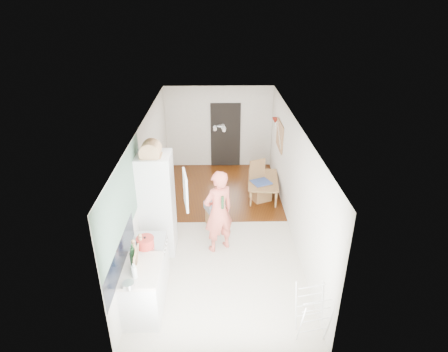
{
  "coord_description": "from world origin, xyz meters",
  "views": [
    {
      "loc": [
        -0.06,
        -7.3,
        4.85
      ],
      "look_at": [
        0.09,
        0.2,
        1.21
      ],
      "focal_mm": 30.0,
      "sensor_mm": 36.0,
      "label": 1
    }
  ],
  "objects_px": {
    "stool": "(214,216)",
    "drying_rack": "(312,314)",
    "dining_table": "(264,189)",
    "dining_chair": "(261,181)",
    "person": "(218,205)"
  },
  "relations": [
    {
      "from": "stool",
      "to": "dining_chair",
      "type": "bearing_deg",
      "value": 43.5
    },
    {
      "from": "person",
      "to": "drying_rack",
      "type": "xyz_separation_m",
      "value": [
        1.42,
        -2.27,
        -0.64
      ]
    },
    {
      "from": "dining_chair",
      "to": "drying_rack",
      "type": "height_order",
      "value": "dining_chair"
    },
    {
      "from": "stool",
      "to": "drying_rack",
      "type": "distance_m",
      "value": 3.56
    },
    {
      "from": "dining_chair",
      "to": "drying_rack",
      "type": "relative_size",
      "value": 1.23
    },
    {
      "from": "stool",
      "to": "drying_rack",
      "type": "bearing_deg",
      "value": -64.49
    },
    {
      "from": "stool",
      "to": "drying_rack",
      "type": "height_order",
      "value": "drying_rack"
    },
    {
      "from": "dining_table",
      "to": "drying_rack",
      "type": "distance_m",
      "value": 4.57
    },
    {
      "from": "dining_table",
      "to": "drying_rack",
      "type": "bearing_deg",
      "value": -172.14
    },
    {
      "from": "dining_chair",
      "to": "drying_rack",
      "type": "bearing_deg",
      "value": -109.36
    },
    {
      "from": "drying_rack",
      "to": "stool",
      "type": "bearing_deg",
      "value": 104.37
    },
    {
      "from": "dining_table",
      "to": "person",
      "type": "bearing_deg",
      "value": 157.31
    },
    {
      "from": "drying_rack",
      "to": "dining_table",
      "type": "bearing_deg",
      "value": 81.47
    },
    {
      "from": "stool",
      "to": "drying_rack",
      "type": "xyz_separation_m",
      "value": [
        1.53,
        -3.21,
        0.22
      ]
    },
    {
      "from": "person",
      "to": "dining_chair",
      "type": "distance_m",
      "value": 2.42
    }
  ]
}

